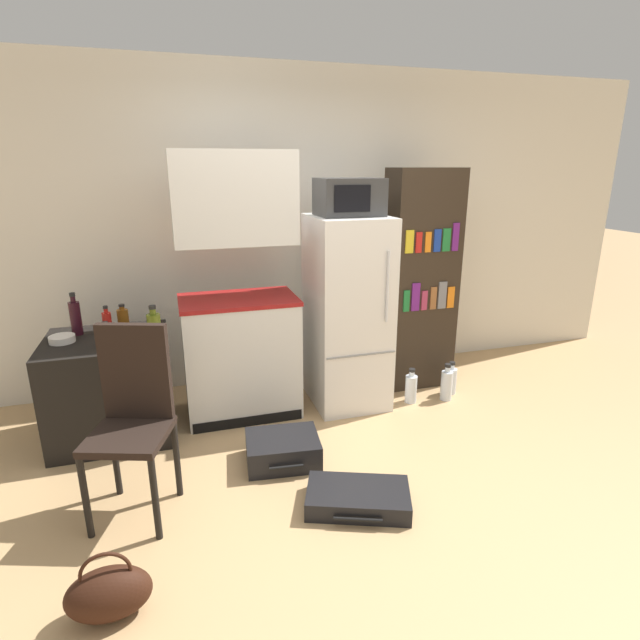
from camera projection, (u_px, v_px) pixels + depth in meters
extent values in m
plane|color=tan|center=(379.00, 497.00, 2.95)|extent=(24.00, 24.00, 0.00)
cube|color=silver|center=(316.00, 229.00, 4.44)|extent=(6.40, 0.10, 2.67)
cube|color=black|center=(111.00, 387.00, 3.55)|extent=(0.81, 0.71, 0.73)
cube|color=silver|center=(241.00, 358.00, 3.87)|extent=(0.85, 0.54, 0.90)
cube|color=maroon|center=(238.00, 300.00, 3.73)|extent=(0.87, 0.55, 0.03)
cube|color=silver|center=(233.00, 198.00, 3.51)|extent=(0.85, 0.46, 0.64)
cube|color=black|center=(249.00, 421.00, 3.74)|extent=(0.82, 0.01, 0.08)
cube|color=white|center=(347.00, 312.00, 3.96)|extent=(0.57, 0.65, 1.52)
cube|color=gray|center=(361.00, 355.00, 3.74)|extent=(0.55, 0.01, 0.01)
cylinder|color=silver|center=(387.00, 287.00, 3.62)|extent=(0.02, 0.02, 0.53)
cube|color=#333333|center=(349.00, 197.00, 3.70)|extent=(0.47, 0.37, 0.27)
cube|color=black|center=(352.00, 199.00, 3.51)|extent=(0.27, 0.01, 0.19)
cube|color=#2D2319|center=(420.00, 281.00, 4.26)|extent=(0.59, 0.32, 1.86)
cube|color=#1E7033|center=(406.00, 301.00, 4.08)|extent=(0.05, 0.01, 0.18)
cube|color=#661E75|center=(416.00, 297.00, 4.10)|extent=(0.07, 0.01, 0.23)
cube|color=#A33351|center=(424.00, 300.00, 4.13)|extent=(0.05, 0.01, 0.16)
cube|color=brown|center=(433.00, 298.00, 4.15)|extent=(0.05, 0.01, 0.19)
cube|color=slate|center=(442.00, 295.00, 4.16)|extent=(0.07, 0.01, 0.23)
cube|color=orange|center=(451.00, 297.00, 4.19)|extent=(0.06, 0.01, 0.18)
cube|color=gold|center=(410.00, 242.00, 3.94)|extent=(0.07, 0.01, 0.18)
cube|color=red|center=(419.00, 242.00, 3.96)|extent=(0.05, 0.01, 0.16)
cube|color=orange|center=(428.00, 242.00, 3.99)|extent=(0.05, 0.01, 0.16)
cube|color=#193899|center=(437.00, 241.00, 4.01)|extent=(0.06, 0.01, 0.18)
cube|color=#1E7033|center=(446.00, 240.00, 4.03)|extent=(0.07, 0.01, 0.18)
cube|color=#661E75|center=(456.00, 237.00, 4.04)|extent=(0.06, 0.01, 0.23)
cylinder|color=brown|center=(123.00, 319.00, 3.64)|extent=(0.08, 0.08, 0.14)
cylinder|color=brown|center=(122.00, 308.00, 3.61)|extent=(0.04, 0.04, 0.03)
cylinder|color=black|center=(121.00, 305.00, 3.61)|extent=(0.04, 0.04, 0.01)
cylinder|color=#AD1914|center=(108.00, 324.00, 3.47)|extent=(0.06, 0.06, 0.17)
cylinder|color=#AD1914|center=(106.00, 311.00, 3.44)|extent=(0.03, 0.03, 0.03)
cylinder|color=black|center=(105.00, 307.00, 3.43)|extent=(0.03, 0.03, 0.02)
cylinder|color=black|center=(76.00, 318.00, 3.49)|extent=(0.07, 0.07, 0.24)
cylinder|color=black|center=(73.00, 299.00, 3.45)|extent=(0.03, 0.03, 0.04)
cylinder|color=black|center=(72.00, 294.00, 3.44)|extent=(0.04, 0.04, 0.02)
cylinder|color=#566619|center=(155.00, 330.00, 3.29)|extent=(0.09, 0.09, 0.21)
cylinder|color=#566619|center=(153.00, 312.00, 3.25)|extent=(0.04, 0.04, 0.04)
cylinder|color=black|center=(152.00, 307.00, 3.24)|extent=(0.05, 0.05, 0.02)
cylinder|color=white|center=(107.00, 339.00, 3.21)|extent=(0.08, 0.08, 0.15)
cylinder|color=white|center=(105.00, 326.00, 3.19)|extent=(0.04, 0.04, 0.03)
cylinder|color=black|center=(105.00, 323.00, 3.18)|extent=(0.04, 0.04, 0.02)
cylinder|color=silver|center=(62.00, 339.00, 3.36)|extent=(0.17, 0.17, 0.05)
cylinder|color=black|center=(85.00, 498.00, 2.57)|extent=(0.04, 0.04, 0.48)
cylinder|color=black|center=(155.00, 499.00, 2.56)|extent=(0.04, 0.04, 0.48)
cylinder|color=black|center=(115.00, 458.00, 2.91)|extent=(0.04, 0.04, 0.48)
cylinder|color=black|center=(177.00, 459.00, 2.90)|extent=(0.04, 0.04, 0.48)
cube|color=black|center=(129.00, 436.00, 2.66)|extent=(0.51, 0.51, 0.04)
cube|color=black|center=(136.00, 372.00, 2.74)|extent=(0.38, 0.17, 0.55)
cube|color=black|center=(358.00, 498.00, 2.85)|extent=(0.66, 0.52, 0.11)
cylinder|color=black|center=(358.00, 520.00, 2.68)|extent=(0.25, 0.11, 0.02)
cube|color=black|center=(283.00, 450.00, 3.28)|extent=(0.51, 0.42, 0.18)
cylinder|color=black|center=(286.00, 467.00, 3.09)|extent=(0.21, 0.04, 0.02)
ellipsoid|color=#33190F|center=(109.00, 594.00, 2.14)|extent=(0.36, 0.20, 0.24)
torus|color=#33190F|center=(106.00, 574.00, 2.10)|extent=(0.21, 0.02, 0.21)
cylinder|color=silver|center=(411.00, 389.00, 4.10)|extent=(0.10, 0.10, 0.23)
cylinder|color=silver|center=(412.00, 374.00, 4.06)|extent=(0.04, 0.04, 0.04)
cylinder|color=black|center=(412.00, 370.00, 4.05)|extent=(0.05, 0.05, 0.02)
cylinder|color=silver|center=(446.00, 386.00, 4.15)|extent=(0.10, 0.10, 0.25)
cylinder|color=silver|center=(448.00, 369.00, 4.10)|extent=(0.04, 0.04, 0.04)
cylinder|color=black|center=(448.00, 365.00, 4.09)|extent=(0.05, 0.05, 0.03)
cylinder|color=silver|center=(451.00, 381.00, 4.26)|extent=(0.09, 0.09, 0.22)
cylinder|color=silver|center=(452.00, 367.00, 4.22)|extent=(0.04, 0.04, 0.04)
cylinder|color=black|center=(452.00, 363.00, 4.21)|extent=(0.05, 0.05, 0.02)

